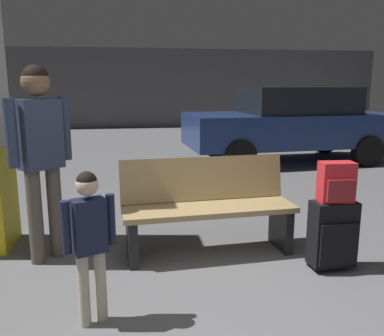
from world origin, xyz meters
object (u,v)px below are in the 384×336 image
object	(u,v)px
adult	(40,143)
bench	(207,207)
backpack_bright	(337,183)
suitcase	(333,234)
parked_car_near	(290,122)
child	(89,232)

from	to	relation	value
adult	bench	bearing A→B (deg)	-1.49
backpack_bright	suitcase	bearing A→B (deg)	32.77
suitcase	parked_car_near	distance (m)	5.09
suitcase	backpack_bright	world-z (taller)	backpack_bright
backpack_bright	adult	bearing A→B (deg)	166.59
bench	suitcase	world-z (taller)	bench
backpack_bright	adult	size ratio (longest dim) A/B	0.20
suitcase	parked_car_near	size ratio (longest dim) A/B	0.14
child	parked_car_near	size ratio (longest dim) A/B	0.25
adult	backpack_bright	bearing A→B (deg)	-13.41
bench	parked_car_near	distance (m)	4.99
backpack_bright	parked_car_near	bearing A→B (deg)	72.43
bench	parked_car_near	bearing A→B (deg)	59.56
parked_car_near	backpack_bright	bearing A→B (deg)	-107.57
parked_car_near	child	bearing A→B (deg)	-123.13
backpack_bright	parked_car_near	distance (m)	5.07
child	adult	xyz separation A→B (m)	(-0.49, 1.11, 0.43)
bench	backpack_bright	bearing A→B (deg)	-29.04
child	parked_car_near	xyz separation A→B (m)	(3.50, 5.36, 0.16)
bench	adult	bearing A→B (deg)	178.51
bench	backpack_bright	xyz separation A→B (m)	(0.99, -0.55, 0.33)
parked_car_near	suitcase	bearing A→B (deg)	-107.57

